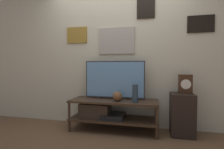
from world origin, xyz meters
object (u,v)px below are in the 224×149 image
vase_tall_ceramic (135,93)px  mantel_clock (185,84)px  television (115,79)px  vase_round_glass (117,96)px

vase_tall_ceramic → mantel_clock: bearing=14.9°
television → vase_round_glass: (0.09, -0.18, -0.26)m
television → vase_round_glass: television is taller
television → mantel_clock: bearing=-0.5°
television → mantel_clock: (1.13, -0.01, -0.05)m
vase_round_glass → mantel_clock: (1.04, 0.17, 0.20)m
television → mantel_clock: size_ratio=3.50×
vase_round_glass → mantel_clock: 1.07m
vase_tall_ceramic → mantel_clock: size_ratio=0.94×
vase_tall_ceramic → vase_round_glass: vase_tall_ceramic is taller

